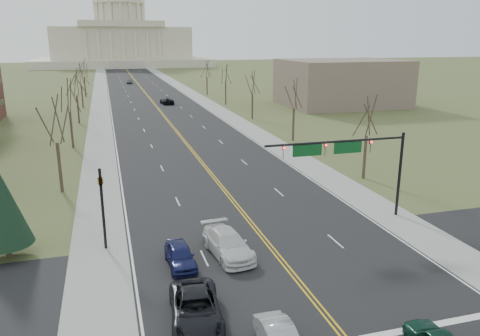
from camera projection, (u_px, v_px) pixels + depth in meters
ground at (338, 330)px, 24.30m from camera, size 600.00×600.00×0.00m
road at (146, 94)px, 126.11m from camera, size 20.00×380.00×0.01m
cross_road at (294, 276)px, 29.85m from camera, size 120.00×14.00×0.01m
sidewalk_left at (100, 96)px, 122.91m from camera, size 4.00×380.00×0.03m
sidewalk_right at (190, 93)px, 129.31m from camera, size 4.00×380.00×0.03m
center_line at (146, 94)px, 126.11m from camera, size 0.42×380.00×0.01m
edge_line_left at (109, 95)px, 123.50m from camera, size 0.15×380.00×0.01m
edge_line_right at (182, 93)px, 128.72m from camera, size 0.15×380.00×0.01m
stop_bar at (432, 325)px, 24.70m from camera, size 9.50×0.50×0.01m
capitol at (121, 39)px, 251.80m from camera, size 90.00×60.00×50.00m
signal_mast at (347, 154)px, 37.23m from camera, size 12.12×0.44×7.20m
signal_left at (102, 200)px, 32.73m from camera, size 0.32×0.36×6.00m
tree_r_0 at (368, 118)px, 48.88m from camera, size 3.74×3.74×8.50m
tree_l_0 at (55, 122)px, 44.22m from camera, size 3.96×3.96×9.00m
tree_r_1 at (294, 96)px, 67.39m from camera, size 3.74×3.74×8.50m
tree_l_1 at (68, 97)px, 62.73m from camera, size 3.96×3.96×9.00m
tree_r_2 at (252, 84)px, 85.91m from camera, size 3.74×3.74×8.50m
tree_l_2 at (76, 84)px, 81.25m from camera, size 3.96×3.96×9.00m
tree_r_3 at (226, 75)px, 104.42m from camera, size 3.74×3.74×8.50m
tree_l_3 at (80, 75)px, 99.76m from camera, size 3.96×3.96×9.00m
tree_r_4 at (207, 70)px, 122.93m from camera, size 3.74×3.74×8.50m
tree_l_4 at (83, 69)px, 118.27m from camera, size 3.96×3.96×9.00m
conifer_l at (2, 206)px, 31.45m from camera, size 3.64×3.64×6.50m
bldg_right_mass at (341, 83)px, 103.96m from camera, size 25.00×20.00×10.00m
car_sb_outer_lead at (196, 309)px, 24.78m from camera, size 3.20×5.97×1.59m
car_sb_inner_second at (228, 244)px, 32.48m from camera, size 3.05×6.02×1.68m
car_sb_outer_second at (180, 256)px, 30.95m from camera, size 1.83×4.31×1.45m
car_far_nb at (167, 101)px, 107.13m from camera, size 2.93×5.48×1.47m
car_far_sb at (129, 81)px, 154.45m from camera, size 2.30×4.55×1.48m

